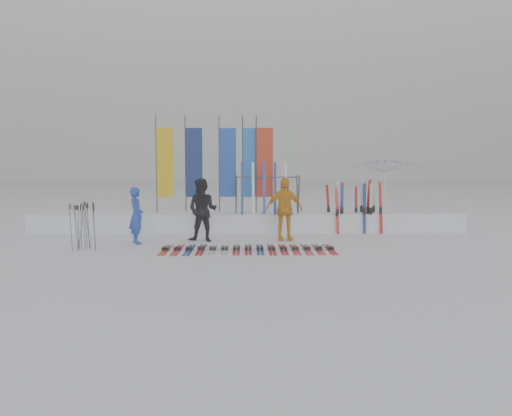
{
  "coord_description": "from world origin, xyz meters",
  "views": [
    {
      "loc": [
        -0.08,
        -11.88,
        2.14
      ],
      "look_at": [
        0.2,
        1.6,
        1.0
      ],
      "focal_mm": 35.0,
      "sensor_mm": 36.0,
      "label": 1
    }
  ],
  "objects_px": {
    "person_black": "(203,210)",
    "person_yellow": "(284,209)",
    "person_blue": "(136,216)",
    "ski_row": "(248,249)",
    "tent_canopy": "(386,191)",
    "ski_rack": "(267,189)"
  },
  "relations": [
    {
      "from": "person_yellow",
      "to": "ski_rack",
      "type": "bearing_deg",
      "value": 93.88
    },
    {
      "from": "person_blue",
      "to": "ski_rack",
      "type": "height_order",
      "value": "ski_rack"
    },
    {
      "from": "person_yellow",
      "to": "ski_rack",
      "type": "relative_size",
      "value": 0.89
    },
    {
      "from": "ski_rack",
      "to": "person_black",
      "type": "bearing_deg",
      "value": -133.09
    },
    {
      "from": "ski_rack",
      "to": "ski_row",
      "type": "bearing_deg",
      "value": -100.35
    },
    {
      "from": "person_blue",
      "to": "ski_row",
      "type": "xyz_separation_m",
      "value": [
        3.06,
        -1.11,
        -0.74
      ]
    },
    {
      "from": "person_black",
      "to": "person_blue",
      "type": "bearing_deg",
      "value": -154.24
    },
    {
      "from": "person_black",
      "to": "person_yellow",
      "type": "height_order",
      "value": "person_yellow"
    },
    {
      "from": "person_blue",
      "to": "person_black",
      "type": "xyz_separation_m",
      "value": [
        1.79,
        0.35,
        0.11
      ]
    },
    {
      "from": "person_blue",
      "to": "ski_rack",
      "type": "distance_m",
      "value": 4.44
    },
    {
      "from": "person_blue",
      "to": "person_yellow",
      "type": "relative_size",
      "value": 0.86
    },
    {
      "from": "tent_canopy",
      "to": "ski_row",
      "type": "distance_m",
      "value": 7.28
    },
    {
      "from": "tent_canopy",
      "to": "person_black",
      "type": "bearing_deg",
      "value": -149.39
    },
    {
      "from": "person_black",
      "to": "person_yellow",
      "type": "distance_m",
      "value": 2.33
    },
    {
      "from": "person_yellow",
      "to": "person_black",
      "type": "bearing_deg",
      "value": 175.57
    },
    {
      "from": "person_blue",
      "to": "ski_rack",
      "type": "bearing_deg",
      "value": -85.63
    },
    {
      "from": "person_blue",
      "to": "ski_row",
      "type": "bearing_deg",
      "value": -138.35
    },
    {
      "from": "ski_row",
      "to": "person_yellow",
      "type": "bearing_deg",
      "value": 57.07
    },
    {
      "from": "ski_row",
      "to": "ski_rack",
      "type": "bearing_deg",
      "value": 79.65
    },
    {
      "from": "ski_row",
      "to": "ski_rack",
      "type": "height_order",
      "value": "ski_rack"
    },
    {
      "from": "person_black",
      "to": "person_yellow",
      "type": "bearing_deg",
      "value": 18.83
    },
    {
      "from": "ski_row",
      "to": "ski_rack",
      "type": "xyz_separation_m",
      "value": [
        0.64,
        3.49,
        1.35
      ]
    }
  ]
}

